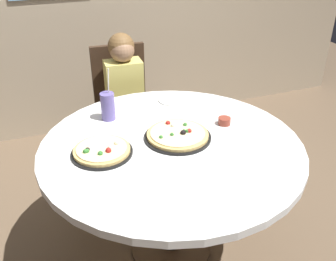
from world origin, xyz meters
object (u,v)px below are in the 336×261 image
Objects in this scene: chair_wooden at (122,102)px; diner_child at (128,118)px; pizza_cheese at (102,151)px; soda_cup at (108,106)px; sauce_bowl at (224,121)px; plate_small at (172,100)px; dining_table at (171,157)px; pizza_veggie at (178,135)px.

chair_wooden is 0.88× the size of diner_child.
soda_cup is (0.12, 0.35, 0.06)m from pizza_cheese.
sauce_bowl is at bearing -26.65° from soda_cup.
soda_cup reaches higher than plate_small.
dining_table is 1.04m from chair_wooden.
chair_wooden is at bearing 69.59° from soda_cup.
pizza_veggie is 5.04× the size of sauce_bowl.
sauce_bowl is at bearing -68.53° from plate_small.
pizza_cheese is at bearing -108.57° from soda_cup.
diner_child is at bearing 63.73° from soda_cup.
sauce_bowl reaches higher than plate_small.
pizza_cheese is 0.71m from plate_small.
soda_cup is at bearing 153.35° from sauce_bowl.
pizza_cheese is (-0.35, 0.03, 0.10)m from dining_table.
soda_cup is (-0.24, 0.38, 0.17)m from dining_table.
plate_small is at bearing 71.72° from pizza_veggie.
chair_wooden is 1.09m from pizza_cheese.
dining_table is 0.38m from sauce_bowl.
soda_cup is 4.40× the size of sauce_bowl.
pizza_cheese is 0.37m from soda_cup.
pizza_veggie is (0.05, 0.04, 0.10)m from dining_table.
diner_child reaches higher than sauce_bowl.
pizza_veggie is at bearing -108.28° from plate_small.
plate_small is (0.19, -0.55, 0.22)m from chair_wooden.
sauce_bowl is at bearing -69.97° from chair_wooden.
dining_table is at bearing -89.68° from diner_child.
diner_child is 6.01× the size of plate_small.
pizza_veggie is 1.15× the size of soda_cup.
diner_child is (-0.01, -0.18, -0.05)m from chair_wooden.
soda_cup reaches higher than sauce_bowl.
dining_table is 0.53m from plate_small.
sauce_bowl is at bearing 4.32° from pizza_cheese.
chair_wooden is at bearing 92.61° from pizza_veggie.
pizza_cheese is at bearing -140.89° from plate_small.
pizza_veggie reaches higher than sauce_bowl.
plate_small is (0.55, 0.45, -0.01)m from pizza_cheese.
pizza_cheese is 1.69× the size of plate_small.
diner_child reaches higher than pizza_veggie.
chair_wooden is 13.57× the size of sauce_bowl.
plate_small reaches higher than dining_table.
sauce_bowl is (0.30, 0.05, 0.00)m from pizza_veggie.
pizza_cheese is (-0.41, -0.01, 0.00)m from pizza_veggie.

